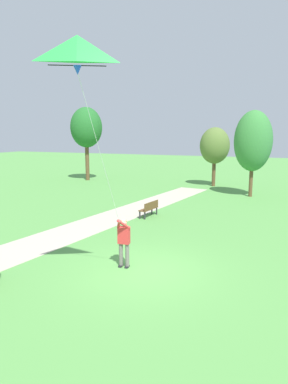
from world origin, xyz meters
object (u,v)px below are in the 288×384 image
(person_kite_flyer, at_px, (124,238))
(tree_behind_path, at_px, (86,128))
(tree_treeline_left, at_px, (215,146))
(park_bench_far_walkway, at_px, (150,208))
(flying_kite, at_px, (78,56))
(tree_treeline_right, at_px, (253,141))

(person_kite_flyer, relative_size, tree_behind_path, 0.25)
(tree_treeline_left, bearing_deg, park_bench_far_walkway, -95.46)
(flying_kite, bearing_deg, tree_treeline_left, 91.69)
(tree_treeline_right, bearing_deg, person_kite_flyer, -100.49)
(tree_treeline_right, bearing_deg, flying_kite, -98.80)
(tree_behind_path, xyz_separation_m, tree_treeline_left, (12.52, 0.86, -1.62))
(person_kite_flyer, xyz_separation_m, tree_treeline_left, (-0.59, 19.78, 2.53))
(person_kite_flyer, relative_size, flying_kite, 0.35)
(person_kite_flyer, distance_m, flying_kite, 6.08)
(flying_kite, xyz_separation_m, tree_treeline_left, (-0.66, 22.42, -2.96))
(tree_behind_path, relative_size, tree_treeline_right, 1.14)
(person_kite_flyer, bearing_deg, park_bench_far_walkway, 104.20)
(flying_kite, height_order, tree_treeline_right, flying_kite)
(tree_treeline_right, height_order, tree_treeline_left, tree_treeline_right)
(park_bench_far_walkway, distance_m, tree_treeline_right, 10.48)
(tree_treeline_right, bearing_deg, tree_behind_path, 168.82)
(tree_behind_path, bearing_deg, park_bench_far_walkway, -46.24)
(person_kite_flyer, distance_m, tree_treeline_left, 19.95)
(park_bench_far_walkway, xyz_separation_m, tree_behind_path, (-11.31, 11.81, 4.68))
(flying_kite, distance_m, tree_treeline_right, 18.77)
(tree_behind_path, bearing_deg, person_kite_flyer, -55.29)
(tree_treeline_left, bearing_deg, tree_behind_path, -176.06)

